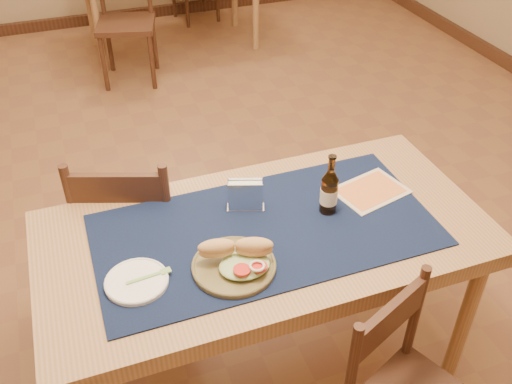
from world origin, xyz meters
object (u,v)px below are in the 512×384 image
object	(u,v)px
chair_main_far	(135,230)
napkin_holder	(245,196)
sandwich_plate	(237,262)
beer_bottle	(329,191)
main_table	(265,247)

from	to	relation	value
chair_main_far	napkin_holder	xyz separation A→B (m)	(0.39, -0.35, 0.34)
sandwich_plate	napkin_holder	world-z (taller)	napkin_holder
chair_main_far	napkin_holder	size ratio (longest dim) A/B	6.26
sandwich_plate	beer_bottle	bearing A→B (deg)	22.44
sandwich_plate	beer_bottle	xyz separation A→B (m)	(0.41, 0.17, 0.06)
napkin_holder	main_table	bearing A→B (deg)	-78.93
sandwich_plate	beer_bottle	size ratio (longest dim) A/B	1.15
main_table	chair_main_far	size ratio (longest dim) A/B	1.76
napkin_holder	sandwich_plate	bearing A→B (deg)	-114.43
main_table	beer_bottle	distance (m)	0.31
main_table	napkin_holder	bearing A→B (deg)	101.07
chair_main_far	sandwich_plate	distance (m)	0.76
sandwich_plate	napkin_holder	distance (m)	0.32
chair_main_far	beer_bottle	size ratio (longest dim) A/B	3.78
main_table	chair_main_far	bearing A→B (deg)	130.14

